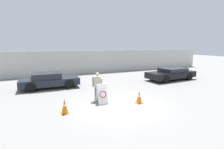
{
  "coord_description": "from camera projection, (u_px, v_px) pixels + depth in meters",
  "views": [
    {
      "loc": [
        -4.1,
        -8.16,
        3.25
      ],
      "look_at": [
        0.7,
        2.51,
        1.26
      ],
      "focal_mm": 28.0,
      "sensor_mm": 36.0,
      "label": 1
    }
  ],
  "objects": [
    {
      "name": "ground_plane",
      "position": [
        119.0,
        105.0,
        9.54
      ],
      "size": [
        90.0,
        90.0,
        0.0
      ],
      "primitive_type": "plane",
      "color": "gray"
    },
    {
      "name": "perimeter_wall",
      "position": [
        74.0,
        62.0,
        19.34
      ],
      "size": [
        36.0,
        0.3,
        3.08
      ],
      "color": "beige",
      "rests_on": "ground_plane"
    },
    {
      "name": "barricade_sign",
      "position": [
        102.0,
        94.0,
        9.81
      ],
      "size": [
        0.62,
        0.71,
        1.09
      ],
      "rotation": [
        0.0,
        0.0,
        -0.04
      ],
      "color": "white",
      "rests_on": "ground_plane"
    },
    {
      "name": "security_guard",
      "position": [
        97.0,
        85.0,
        10.28
      ],
      "size": [
        0.59,
        0.53,
        1.67
      ],
      "rotation": [
        0.0,
        0.0,
        -0.36
      ],
      "color": "#514C42",
      "rests_on": "ground_plane"
    },
    {
      "name": "traffic_cone_near",
      "position": [
        65.0,
        106.0,
        8.31
      ],
      "size": [
        0.37,
        0.37,
        0.73
      ],
      "color": "orange",
      "rests_on": "ground_plane"
    },
    {
      "name": "traffic_cone_mid",
      "position": [
        139.0,
        97.0,
        9.83
      ],
      "size": [
        0.38,
        0.38,
        0.71
      ],
      "color": "orange",
      "rests_on": "ground_plane"
    },
    {
      "name": "parked_car_front_coupe",
      "position": [
        49.0,
        80.0,
        13.26
      ],
      "size": [
        4.3,
        1.97,
        1.17
      ],
      "rotation": [
        0.0,
        0.0,
        -0.02
      ],
      "color": "black",
      "rests_on": "ground_plane"
    },
    {
      "name": "parked_car_far_side",
      "position": [
        171.0,
        74.0,
        16.35
      ],
      "size": [
        4.86,
        2.22,
        1.1
      ],
      "rotation": [
        0.0,
        0.0,
        3.21
      ],
      "color": "black",
      "rests_on": "ground_plane"
    }
  ]
}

